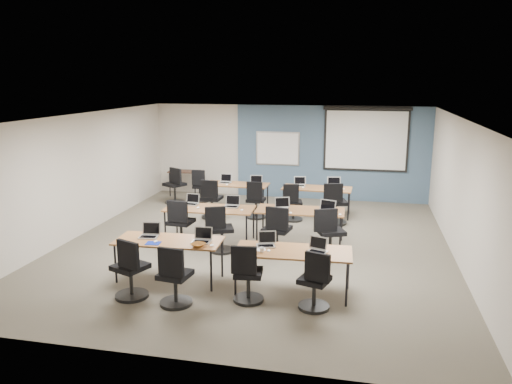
% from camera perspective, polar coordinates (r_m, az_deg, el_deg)
% --- Properties ---
extents(floor, '(8.00, 9.00, 0.02)m').
position_cam_1_polar(floor, '(10.62, -0.11, -6.09)').
color(floor, '#6B6354').
rests_on(floor, ground).
extents(ceiling, '(8.00, 9.00, 0.02)m').
position_cam_1_polar(ceiling, '(10.07, -0.11, 8.59)').
color(ceiling, white).
rests_on(ceiling, ground).
extents(wall_back, '(8.00, 0.04, 2.70)m').
position_cam_1_polar(wall_back, '(14.62, 3.70, 4.59)').
color(wall_back, beige).
rests_on(wall_back, ground).
extents(wall_front, '(8.00, 0.04, 2.70)m').
position_cam_1_polar(wall_front, '(6.10, -9.30, -7.47)').
color(wall_front, beige).
rests_on(wall_front, ground).
extents(wall_left, '(0.04, 9.00, 2.70)m').
position_cam_1_polar(wall_left, '(11.77, -19.50, 1.84)').
color(wall_left, beige).
rests_on(wall_left, ground).
extents(wall_right, '(0.04, 9.00, 2.70)m').
position_cam_1_polar(wall_right, '(10.20, 22.41, -0.01)').
color(wall_right, beige).
rests_on(wall_right, ground).
extents(blue_accent_panel, '(5.50, 0.04, 2.70)m').
position_cam_1_polar(blue_accent_panel, '(14.46, 8.59, 4.38)').
color(blue_accent_panel, '#3D5977').
rests_on(blue_accent_panel, wall_back).
extents(whiteboard, '(1.28, 0.03, 0.98)m').
position_cam_1_polar(whiteboard, '(14.58, 2.49, 4.98)').
color(whiteboard, '#ADAEAF').
rests_on(whiteboard, wall_back).
extents(projector_screen, '(2.40, 0.10, 1.82)m').
position_cam_1_polar(projector_screen, '(14.30, 12.47, 6.29)').
color(projector_screen, black).
rests_on(projector_screen, wall_back).
extents(training_table_front_left, '(1.84, 0.77, 0.73)m').
position_cam_1_polar(training_table_front_left, '(8.79, -9.94, -5.68)').
color(training_table_front_left, brown).
rests_on(training_table_front_left, floor).
extents(training_table_front_right, '(1.89, 0.79, 0.73)m').
position_cam_1_polar(training_table_front_right, '(8.17, 4.26, -6.96)').
color(training_table_front_right, olive).
rests_on(training_table_front_right, floor).
extents(training_table_mid_left, '(1.91, 0.80, 0.73)m').
position_cam_1_polar(training_table_mid_left, '(10.78, -5.33, -2.03)').
color(training_table_mid_left, '#8C5F3C').
rests_on(training_table_mid_left, floor).
extents(training_table_mid_right, '(1.86, 0.78, 0.73)m').
position_cam_1_polar(training_table_mid_right, '(10.62, 5.07, -2.27)').
color(training_table_mid_right, '#A26E3D').
rests_on(training_table_mid_right, floor).
extents(training_table_back_left, '(1.69, 0.70, 0.73)m').
position_cam_1_polar(training_table_back_left, '(13.17, -2.25, 0.73)').
color(training_table_back_left, '#A0652A').
rests_on(training_table_back_left, floor).
extents(training_table_back_right, '(1.75, 0.73, 0.73)m').
position_cam_1_polar(training_table_back_right, '(12.79, 6.97, 0.28)').
color(training_table_back_right, '#A57537').
rests_on(training_table_back_right, floor).
extents(laptop_0, '(0.32, 0.27, 0.24)m').
position_cam_1_polar(laptop_0, '(8.98, -12.07, -4.66)').
color(laptop_0, '#B4B5BA').
rests_on(laptop_0, training_table_front_left).
extents(mouse_0, '(0.07, 0.10, 0.04)m').
position_cam_1_polar(mouse_0, '(8.69, -11.40, -5.56)').
color(mouse_0, white).
rests_on(mouse_0, training_table_front_left).
extents(task_chair_0, '(0.57, 0.54, 1.02)m').
position_cam_1_polar(task_chair_0, '(8.28, -14.17, -9.04)').
color(task_chair_0, black).
rests_on(task_chair_0, floor).
extents(laptop_1, '(0.31, 0.27, 0.24)m').
position_cam_1_polar(laptop_1, '(8.59, -6.20, -5.27)').
color(laptop_1, silver).
rests_on(laptop_1, training_table_front_left).
extents(mouse_1, '(0.07, 0.11, 0.04)m').
position_cam_1_polar(mouse_1, '(8.36, -5.08, -6.09)').
color(mouse_1, white).
rests_on(mouse_1, training_table_front_left).
extents(task_chair_1, '(0.51, 0.51, 0.99)m').
position_cam_1_polar(task_chair_1, '(7.89, -9.31, -10.01)').
color(task_chair_1, black).
rests_on(task_chair_1, floor).
extents(laptop_2, '(0.30, 0.26, 0.23)m').
position_cam_1_polar(laptop_2, '(8.34, 1.18, -5.77)').
color(laptop_2, silver).
rests_on(laptop_2, training_table_front_right).
extents(mouse_2, '(0.08, 0.10, 0.03)m').
position_cam_1_polar(mouse_2, '(8.09, 1.45, -6.71)').
color(mouse_2, white).
rests_on(mouse_2, training_table_front_right).
extents(task_chair_2, '(0.49, 0.49, 0.97)m').
position_cam_1_polar(task_chair_2, '(7.91, -1.01, -9.83)').
color(task_chair_2, black).
rests_on(task_chair_2, floor).
extents(laptop_3, '(0.30, 0.26, 0.23)m').
position_cam_1_polar(laptop_3, '(8.12, 7.05, -6.39)').
color(laptop_3, '#B1B1B4').
rests_on(laptop_3, training_table_front_right).
extents(mouse_3, '(0.08, 0.10, 0.03)m').
position_cam_1_polar(mouse_3, '(7.95, 8.12, -7.20)').
color(mouse_3, white).
rests_on(mouse_3, training_table_front_right).
extents(task_chair_3, '(0.49, 0.48, 0.96)m').
position_cam_1_polar(task_chair_3, '(7.72, 6.75, -10.56)').
color(task_chair_3, black).
rests_on(task_chair_3, floor).
extents(laptop_4, '(0.30, 0.25, 0.23)m').
position_cam_1_polar(laptop_4, '(11.10, -7.35, -1.11)').
color(laptop_4, '#AAA9B6').
rests_on(laptop_4, training_table_mid_left).
extents(mouse_4, '(0.09, 0.12, 0.04)m').
position_cam_1_polar(mouse_4, '(10.76, -6.64, -1.79)').
color(mouse_4, white).
rests_on(mouse_4, training_table_mid_left).
extents(task_chair_4, '(0.54, 0.54, 1.02)m').
position_cam_1_polar(task_chair_4, '(10.55, -8.64, -3.97)').
color(task_chair_4, black).
rests_on(task_chair_4, floor).
extents(laptop_5, '(0.31, 0.27, 0.24)m').
position_cam_1_polar(laptop_5, '(10.82, -2.77, -1.38)').
color(laptop_5, '#B4B4B4').
rests_on(laptop_5, training_table_mid_left).
extents(mouse_5, '(0.06, 0.10, 0.03)m').
position_cam_1_polar(mouse_5, '(10.52, -1.63, -2.07)').
color(mouse_5, white).
rests_on(mouse_5, training_table_mid_left).
extents(task_chair_5, '(0.53, 0.50, 0.98)m').
position_cam_1_polar(task_chair_5, '(10.11, -4.10, -4.70)').
color(task_chair_5, black).
rests_on(task_chair_5, floor).
extents(laptop_6, '(0.32, 0.27, 0.24)m').
position_cam_1_polar(laptop_6, '(10.62, 2.94, -1.65)').
color(laptop_6, '#A8A8AA').
rests_on(laptop_6, training_table_mid_right).
extents(mouse_6, '(0.08, 0.11, 0.03)m').
position_cam_1_polar(mouse_6, '(10.32, 3.97, -2.38)').
color(mouse_6, white).
rests_on(mouse_6, training_table_mid_right).
extents(task_chair_6, '(0.56, 0.56, 1.04)m').
position_cam_1_polar(task_chair_6, '(9.88, 2.40, -4.94)').
color(task_chair_6, black).
rests_on(task_chair_6, floor).
extents(laptop_7, '(0.35, 0.30, 0.26)m').
position_cam_1_polar(laptop_7, '(10.40, 8.16, -2.06)').
color(laptop_7, '#A2A2AA').
rests_on(laptop_7, training_table_mid_right).
extents(mouse_7, '(0.09, 0.11, 0.03)m').
position_cam_1_polar(mouse_7, '(10.31, 9.60, -2.56)').
color(mouse_7, white).
rests_on(mouse_7, training_table_mid_right).
extents(task_chair_7, '(0.60, 0.56, 1.04)m').
position_cam_1_polar(task_chair_7, '(9.85, 8.36, -5.13)').
color(task_chair_7, black).
rests_on(task_chair_7, floor).
extents(laptop_8, '(0.31, 0.26, 0.23)m').
position_cam_1_polar(laptop_8, '(13.30, -3.53, 1.30)').
color(laptop_8, silver).
rests_on(laptop_8, training_table_back_left).
extents(mouse_8, '(0.09, 0.11, 0.03)m').
position_cam_1_polar(mouse_8, '(13.01, -3.34, 0.84)').
color(mouse_8, white).
rests_on(mouse_8, training_table_back_left).
extents(task_chair_8, '(0.53, 0.53, 1.01)m').
position_cam_1_polar(task_chair_8, '(12.54, -5.13, -1.17)').
color(task_chair_8, black).
rests_on(task_chair_8, floor).
extents(laptop_9, '(0.32, 0.27, 0.25)m').
position_cam_1_polar(laptop_9, '(13.01, -0.05, 1.08)').
color(laptop_9, '#B2B2BB').
rests_on(laptop_9, training_table_back_left).
extents(mouse_9, '(0.07, 0.10, 0.03)m').
position_cam_1_polar(mouse_9, '(12.82, 0.44, 0.68)').
color(mouse_9, white).
rests_on(mouse_9, training_table_back_left).
extents(task_chair_9, '(0.49, 0.49, 0.97)m').
position_cam_1_polar(task_chair_9, '(12.49, -0.05, -1.27)').
color(task_chair_9, black).
rests_on(task_chair_9, floor).
extents(laptop_10, '(0.30, 0.26, 0.23)m').
position_cam_1_polar(laptop_10, '(12.96, 4.99, 0.97)').
color(laptop_10, silver).
rests_on(laptop_10, training_table_back_right).
extents(mouse_10, '(0.08, 0.10, 0.03)m').
position_cam_1_polar(mouse_10, '(12.73, 5.38, 0.53)').
color(mouse_10, white).
rests_on(mouse_10, training_table_back_right).
extents(task_chair_10, '(0.47, 0.47, 0.96)m').
position_cam_1_polar(task_chair_10, '(12.31, 4.22, -1.56)').
color(task_chair_10, black).
rests_on(task_chair_10, floor).
extents(laptop_11, '(0.35, 0.29, 0.26)m').
position_cam_1_polar(laptop_11, '(12.86, 8.86, 0.80)').
color(laptop_11, silver).
rests_on(laptop_11, training_table_back_right).
extents(mouse_11, '(0.07, 0.11, 0.04)m').
position_cam_1_polar(mouse_11, '(12.67, 9.96, 0.34)').
color(mouse_11, white).
rests_on(mouse_11, training_table_back_right).
extents(task_chair_11, '(0.56, 0.56, 1.04)m').
position_cam_1_polar(task_chair_11, '(12.15, 9.02, -1.69)').
color(task_chair_11, black).
rests_on(task_chair_11, floor).
extents(blue_mousepad, '(0.26, 0.22, 0.01)m').
position_cam_1_polar(blue_mousepad, '(8.64, -11.67, -5.75)').
color(blue_mousepad, '#091D93').
rests_on(blue_mousepad, training_table_front_left).
extents(snack_bowl, '(0.31, 0.31, 0.06)m').
position_cam_1_polar(snack_bowl, '(8.35, -6.63, -6.03)').
color(snack_bowl, brown).
rests_on(snack_bowl, training_table_front_left).
extents(snack_plate, '(0.21, 0.21, 0.01)m').
position_cam_1_polar(snack_plate, '(8.15, 0.51, -6.61)').
color(snack_plate, white).
rests_on(snack_plate, training_table_front_right).
extents(coffee_cup, '(0.08, 0.08, 0.07)m').
position_cam_1_polar(coffee_cup, '(8.01, 0.68, -6.67)').
color(coffee_cup, silver).
rests_on(coffee_cup, snack_plate).
extents(utility_table, '(0.91, 0.51, 0.75)m').
position_cam_1_polar(utility_table, '(15.07, -8.20, 2.05)').
color(utility_table, '#322419').
rests_on(utility_table, floor).
extents(spare_chair_a, '(0.46, 0.46, 0.95)m').
position_cam_1_polar(spare_chair_a, '(14.26, -6.38, 0.39)').
color(spare_chair_a, black).
rests_on(spare_chair_a, floor).
extents(spare_chair_b, '(0.63, 0.57, 1.04)m').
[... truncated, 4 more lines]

